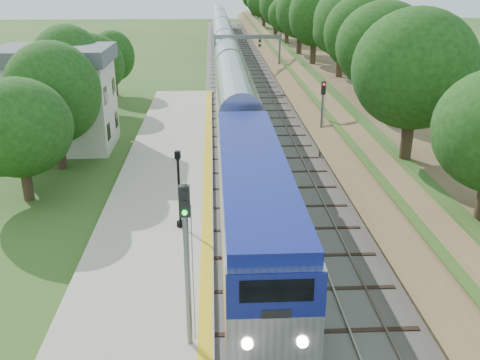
{
  "coord_description": "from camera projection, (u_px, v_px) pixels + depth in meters",
  "views": [
    {
      "loc": [
        -1.89,
        -12.17,
        13.25
      ],
      "look_at": [
        -0.5,
        14.71,
        2.8
      ],
      "focal_mm": 40.0,
      "sensor_mm": 36.0,
      "label": 1
    }
  ],
  "objects": [
    {
      "name": "trackbed",
      "position": [
        241.0,
        77.0,
        72.15
      ],
      "size": [
        9.5,
        170.0,
        0.28
      ],
      "color": "#4C4944",
      "rests_on": "ground"
    },
    {
      "name": "signal_farside",
      "position": [
        322.0,
        111.0,
        39.58
      ],
      "size": [
        0.32,
        0.25,
        5.85
      ],
      "color": "slate",
      "rests_on": "ground"
    },
    {
      "name": "station_building",
      "position": [
        59.0,
        98.0,
        41.99
      ],
      "size": [
        8.6,
        6.6,
        8.0
      ],
      "color": "beige",
      "rests_on": "ground"
    },
    {
      "name": "signal_platform",
      "position": [
        186.0,
        249.0,
        18.5
      ],
      "size": [
        0.38,
        0.3,
        6.41
      ],
      "color": "slate",
      "rests_on": "platform"
    },
    {
      "name": "yellow_stripe",
      "position": [
        207.0,
        211.0,
        30.86
      ],
      "size": [
        0.55,
        68.0,
        0.01
      ],
      "primitive_type": "cube",
      "color": "gold",
      "rests_on": "platform"
    },
    {
      "name": "trees_behind_platform",
      "position": [
        64.0,
        123.0,
        33.28
      ],
      "size": [
        7.82,
        53.32,
        7.21
      ],
      "color": "#332316",
      "rests_on": "ground"
    },
    {
      "name": "signal_gantry",
      "position": [
        247.0,
        46.0,
        65.79
      ],
      "size": [
        8.4,
        0.38,
        6.2
      ],
      "color": "slate",
      "rests_on": "ground"
    },
    {
      "name": "train",
      "position": [
        225.0,
        54.0,
        76.48
      ],
      "size": [
        3.23,
        129.41,
        4.75
      ],
      "color": "black",
      "rests_on": "trackbed"
    },
    {
      "name": "platform",
      "position": [
        158.0,
        216.0,
        30.79
      ],
      "size": [
        6.4,
        68.0,
        0.38
      ],
      "primitive_type": "cube",
      "color": "#A49884",
      "rests_on": "ground"
    },
    {
      "name": "lamppost_far",
      "position": [
        179.0,
        194.0,
        28.38
      ],
      "size": [
        0.42,
        0.42,
        4.29
      ],
      "color": "black",
      "rests_on": "platform"
    },
    {
      "name": "embankment",
      "position": [
        303.0,
        63.0,
        71.86
      ],
      "size": [
        10.64,
        170.0,
        11.7
      ],
      "color": "brown",
      "rests_on": "ground"
    }
  ]
}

